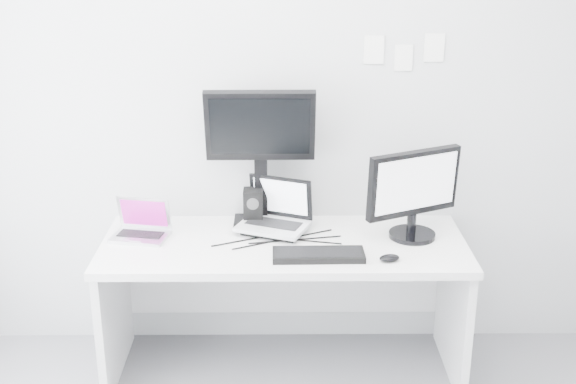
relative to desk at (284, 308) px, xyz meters
The scene contains 12 objects.
back_wall 1.05m from the desk, 90.00° to the left, with size 3.60×3.60×0.00m, color #B9BCBE.
desk is the anchor object (origin of this frame).
macbook 0.86m from the desk, behind, with size 0.27×0.20×0.20m, color #B2B2B7.
speaker 0.54m from the desk, 125.90° to the left, with size 0.10×0.10×0.20m, color black.
dell_laptop 0.52m from the desk, 116.44° to the left, with size 0.34×0.26×0.28m, color silver.
rear_monitor 0.78m from the desk, 117.17° to the left, with size 0.55×0.20×0.74m, color black.
samsung_monitor 0.88m from the desk, ahead, with size 0.51×0.23×0.47m, color black.
keyboard 0.45m from the desk, 48.56° to the right, with size 0.43×0.15×0.03m, color black.
mouse 0.66m from the desk, 24.61° to the right, with size 0.10×0.06×0.03m, color black.
wall_note_0 1.38m from the desk, 37.40° to the left, with size 0.10×0.00×0.14m, color white.
wall_note_1 1.40m from the desk, 29.83° to the left, with size 0.09×0.00×0.13m, color white.
wall_note_2 1.51m from the desk, 24.64° to the left, with size 0.10×0.00×0.14m, color white.
Camera 1 is at (-0.01, -2.11, 2.21)m, focal length 46.25 mm.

